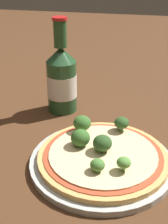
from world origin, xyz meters
TOP-DOWN VIEW (x-y plane):
  - ground_plane at (0.00, 0.00)m, footprint 3.00×3.00m
  - plate at (-0.01, 0.00)m, footprint 0.26×0.26m
  - pizza at (-0.01, 0.00)m, footprint 0.24×0.24m
  - broccoli_floret_0 at (-0.01, -0.05)m, footprint 0.02×0.02m
  - broccoli_floret_1 at (0.01, 0.08)m, footprint 0.03×0.03m
  - broccoli_floret_2 at (-0.06, 0.02)m, footprint 0.04×0.04m
  - broccoli_floret_3 at (-0.06, 0.07)m, footprint 0.04×0.04m
  - broccoli_floret_4 at (0.03, -0.04)m, footprint 0.02×0.02m
  - broccoli_floret_5 at (-0.01, 0.01)m, footprint 0.03×0.03m
  - beer_bottle at (-0.14, 0.20)m, footprint 0.07×0.07m

SIDE VIEW (x-z plane):
  - ground_plane at x=0.00m, z-range 0.00..0.00m
  - plate at x=-0.01m, z-range 0.00..0.01m
  - pizza at x=-0.01m, z-range 0.01..0.03m
  - broccoli_floret_0 at x=-0.01m, z-range 0.03..0.05m
  - broccoli_floret_4 at x=0.03m, z-range 0.03..0.05m
  - broccoli_floret_2 at x=-0.06m, z-range 0.03..0.06m
  - broccoli_floret_5 at x=-0.01m, z-range 0.03..0.06m
  - broccoli_floret_3 at x=-0.06m, z-range 0.03..0.06m
  - broccoli_floret_1 at x=0.01m, z-range 0.03..0.06m
  - beer_bottle at x=-0.14m, z-range -0.03..0.19m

